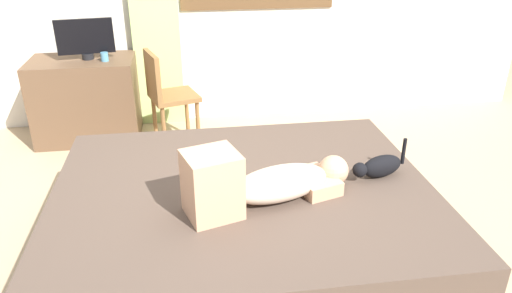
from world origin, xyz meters
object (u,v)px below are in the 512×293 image
Objects in this scene: person_lying at (263,182)px; cup at (105,57)px; chair_by_desk at (166,92)px; tv_monitor at (85,38)px; cat at (379,166)px; bed at (244,225)px; desk at (87,99)px.

cup is at bearing 116.89° from person_lying.
tv_monitor is at bearing 154.64° from chair_by_desk.
person_lying is 0.73m from cat.
bed is 4.53× the size of tv_monitor.
cup is (-0.97, 1.91, 0.53)m from bed.
desk is at bearing 158.60° from cup.
desk is at bearing 120.76° from bed.
cat reaches higher than bed.
person_lying is 1.93m from chair_by_desk.
cat is at bearing -53.28° from chair_by_desk.
tv_monitor is 0.84m from chair_by_desk.
cat is at bearing -47.32° from cup.
chair_by_desk reaches higher than cup.
chair_by_desk is at bearing 126.72° from cat.
bed is 2.39m from tv_monitor.
person_lying is 2.33m from cup.
desk reaches higher than cat.
bed is at bearing -63.15° from cup.
desk is (-1.98, 1.99, -0.20)m from cat.
desk reaches higher than bed.
desk is 0.80m from chair_by_desk.
tv_monitor reaches higher than cup.
tv_monitor reaches higher than person_lying.
cat is (0.71, 0.17, -0.05)m from person_lying.
person_lying is 1.94× the size of tv_monitor.
cup reaches higher than desk.
bed is 6.25× the size of cat.
tv_monitor is 0.56× the size of chair_by_desk.
chair_by_desk is at bearing -24.06° from cup.
tv_monitor is at bearing 0.00° from desk.
bed is 2.33m from desk.
bed is 2.53× the size of chair_by_desk.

